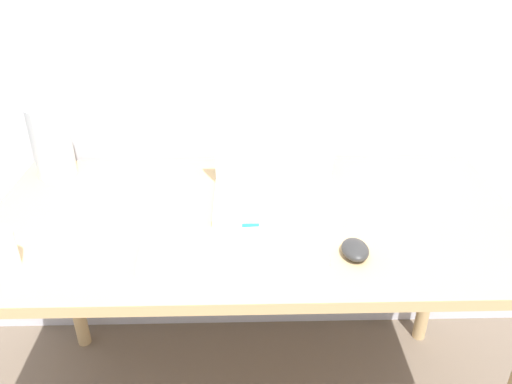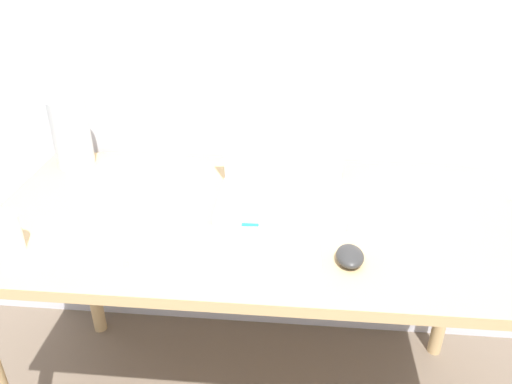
# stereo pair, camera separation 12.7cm
# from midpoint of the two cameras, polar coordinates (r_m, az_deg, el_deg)

# --- Properties ---
(wall_back) EXTENTS (6.00, 0.05, 2.50)m
(wall_back) POSITION_cam_midpoint_polar(r_m,az_deg,el_deg) (1.60, -3.02, 20.45)
(wall_back) COLOR silver
(wall_back) RESTS_ON ground_plane
(desk) EXTENTS (1.45, 0.72, 0.77)m
(desk) POSITION_cam_midpoint_polar(r_m,az_deg,el_deg) (1.41, -2.81, -5.78)
(desk) COLOR tan
(desk) RESTS_ON ground_plane
(laptop) EXTENTS (0.35, 0.25, 0.26)m
(laptop) POSITION_cam_midpoint_polar(r_m,az_deg,el_deg) (1.42, -0.29, 1.33)
(laptop) COLOR silver
(laptop) RESTS_ON desk
(keyboard) EXTENTS (0.45, 0.18, 0.02)m
(keyboard) POSITION_cam_midpoint_polar(r_m,az_deg,el_deg) (1.22, -5.69, -6.49)
(keyboard) COLOR white
(keyboard) RESTS_ON desk
(mouse) EXTENTS (0.07, 0.09, 0.03)m
(mouse) POSITION_cam_midpoint_polar(r_m,az_deg,el_deg) (1.21, 8.33, -6.63)
(mouse) COLOR #2D2D2D
(mouse) RESTS_ON desk
(vase) EXTENTS (0.12, 0.12, 0.32)m
(vase) POSITION_cam_midpoint_polar(r_m,az_deg,el_deg) (1.66, -24.69, 6.59)
(vase) COLOR silver
(vase) RESTS_ON desk
(mp3_player) EXTENTS (0.04, 0.05, 0.01)m
(mp3_player) POSITION_cam_midpoint_polar(r_m,az_deg,el_deg) (1.32, -3.38, -3.61)
(mp3_player) COLOR #1E7FB7
(mp3_player) RESTS_ON desk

